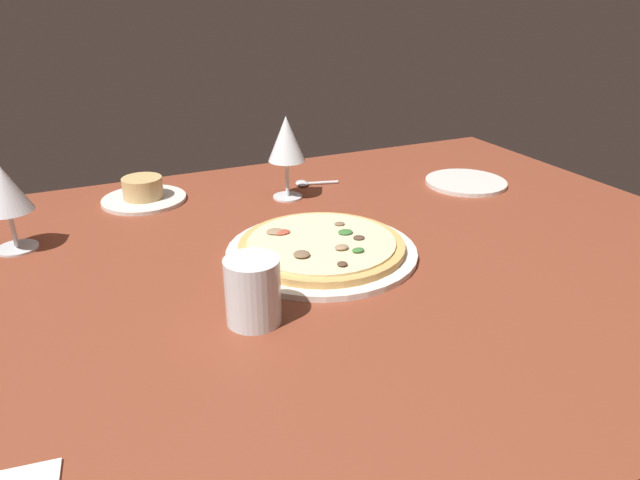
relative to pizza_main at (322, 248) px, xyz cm
name	(u,v)px	position (x,y,z in cm)	size (l,w,h in cm)	color
dining_table	(318,269)	(-1.02, -1.00, -3.19)	(150.00, 110.00, 4.00)	brown
pizza_main	(322,248)	(0.00, 0.00, 0.00)	(32.09, 32.09, 3.35)	silver
ramekin_on_saucer	(143,193)	(-22.83, 38.95, 0.61)	(17.22, 17.22, 5.12)	silver
wine_glass_far	(4,191)	(-46.60, 23.92, 9.45)	(8.14, 8.14, 15.27)	silver
wine_glass_near	(286,141)	(5.22, 28.34, 11.04)	(7.66, 7.66, 17.41)	silver
water_glass	(253,295)	(-17.00, -14.96, 2.78)	(7.51, 7.51, 9.27)	silver
side_plate	(466,182)	(45.14, 19.63, -0.74)	(18.11, 18.11, 0.90)	silver
spoon	(307,183)	(12.17, 34.17, -0.73)	(10.02, 4.71, 1.00)	silver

